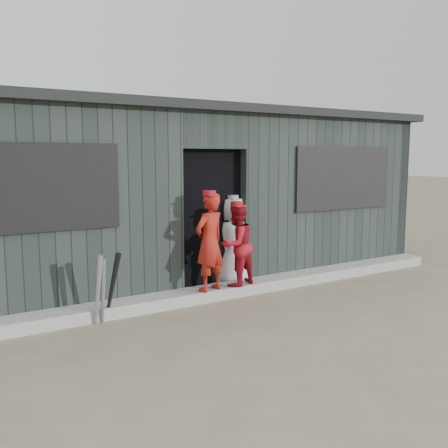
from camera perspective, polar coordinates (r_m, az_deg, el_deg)
ground at (r=5.51m, az=10.24°, el=-12.51°), size 80.00×80.00×0.00m
curb at (r=6.87m, az=-0.09°, el=-7.65°), size 8.00×0.36×0.15m
bat_left at (r=5.82m, az=-14.21°, el=-7.32°), size 0.13×0.20×0.82m
bat_mid at (r=5.86m, az=-13.67°, el=-7.43°), size 0.08×0.16×0.77m
bat_right at (r=5.91m, az=-12.65°, el=-7.00°), size 0.16×0.34×0.83m
player_red_left at (r=6.48m, az=-1.67°, el=-2.07°), size 0.54×0.43×1.29m
player_red_right at (r=6.76m, az=1.44°, el=-2.37°), size 0.64×0.56×1.12m
player_grey_back at (r=7.21m, az=0.98°, el=-2.13°), size 0.74×0.58×1.33m
dugout at (r=8.13m, az=-6.41°, el=3.36°), size 8.30×3.30×2.62m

